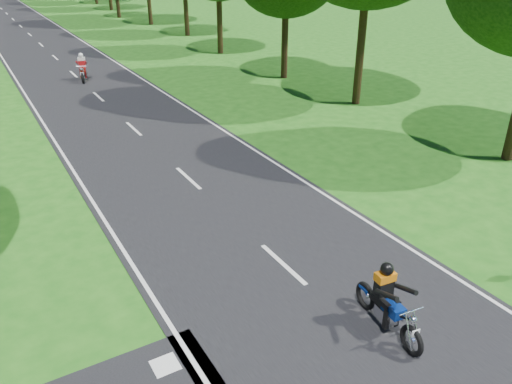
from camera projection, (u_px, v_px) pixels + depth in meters
ground at (332, 309)px, 11.04m from camera, size 160.00×160.00×0.00m
main_road at (21, 26)px, 49.74m from camera, size 7.00×140.00×0.02m
road_markings at (22, 29)px, 48.22m from camera, size 7.40×140.00×0.01m
rider_near_blue at (390, 299)px, 10.12m from camera, size 0.80×1.88×1.52m
rider_far_red at (82, 67)px, 29.41m from camera, size 1.11×1.98×1.57m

